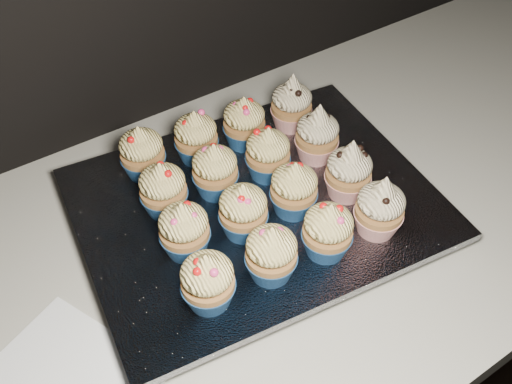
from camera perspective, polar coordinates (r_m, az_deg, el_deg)
worktop at (r=0.80m, az=-1.63°, el=-5.24°), size 2.44×0.64×0.04m
baking_tray at (r=0.79m, az=0.00°, el=-1.96°), size 0.47×0.38×0.02m
foil_lining at (r=0.78m, az=0.00°, el=-1.12°), size 0.51×0.42×0.01m
cupcake_0 at (r=0.65m, az=-4.85°, el=-8.85°), size 0.06×0.06×0.08m
cupcake_1 at (r=0.67m, az=1.54°, el=-6.16°), size 0.06×0.06×0.08m
cupcake_2 at (r=0.70m, az=7.18°, el=-3.86°), size 0.06×0.06×0.08m
cupcake_3 at (r=0.73m, az=12.28°, el=-1.57°), size 0.06×0.06×0.10m
cupcake_4 at (r=0.70m, az=-7.19°, el=-3.77°), size 0.06×0.06×0.08m
cupcake_5 at (r=0.71m, az=-1.29°, el=-1.90°), size 0.06×0.06×0.08m
cupcake_6 at (r=0.74m, az=3.81°, el=0.28°), size 0.06×0.06×0.08m
cupcake_7 at (r=0.77m, az=9.25°, el=2.03°), size 0.06×0.06×0.10m
cupcake_8 at (r=0.75m, az=-9.26°, el=0.26°), size 0.06×0.06×0.08m
cupcake_9 at (r=0.76m, az=-4.11°, el=2.16°), size 0.06×0.06×0.08m
cupcake_10 at (r=0.79m, az=1.20°, el=3.84°), size 0.06×0.06×0.08m
cupcake_11 at (r=0.82m, az=6.14°, el=5.67°), size 0.06×0.06×0.10m
cupcake_12 at (r=0.80m, az=-11.31°, el=3.87°), size 0.06×0.06×0.08m
cupcake_13 at (r=0.82m, az=-6.01°, el=5.47°), size 0.06×0.06×0.08m
cupcake_14 at (r=0.84m, az=-1.19°, el=6.93°), size 0.06×0.06×0.08m
cupcake_15 at (r=0.87m, az=3.58°, el=8.74°), size 0.06×0.06×0.10m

